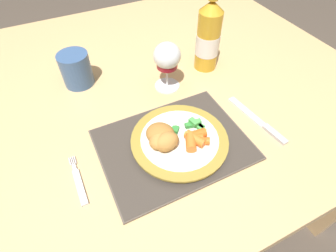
{
  "coord_description": "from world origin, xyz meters",
  "views": [
    {
      "loc": [
        -0.2,
        -0.6,
        1.24
      ],
      "look_at": [
        -0.02,
        -0.23,
        0.78
      ],
      "focal_mm": 28.0,
      "sensor_mm": 36.0,
      "label": 1
    }
  ],
  "objects_px": {
    "dining_table": "(143,101)",
    "dinner_plate": "(179,141)",
    "bottle": "(208,37)",
    "drinking_cup": "(76,69)",
    "fork": "(79,183)",
    "table_knife": "(261,123)",
    "wine_glass": "(167,58)"
  },
  "relations": [
    {
      "from": "dining_table",
      "to": "dinner_plate",
      "type": "relative_size",
      "value": 5.9
    },
    {
      "from": "bottle",
      "to": "drinking_cup",
      "type": "relative_size",
      "value": 2.74
    },
    {
      "from": "fork",
      "to": "table_knife",
      "type": "height_order",
      "value": "table_knife"
    },
    {
      "from": "dinner_plate",
      "to": "dining_table",
      "type": "bearing_deg",
      "value": 88.32
    },
    {
      "from": "dining_table",
      "to": "wine_glass",
      "type": "distance_m",
      "value": 0.19
    },
    {
      "from": "table_knife",
      "to": "fork",
      "type": "bearing_deg",
      "value": 175.8
    },
    {
      "from": "dining_table",
      "to": "fork",
      "type": "distance_m",
      "value": 0.37
    },
    {
      "from": "dining_table",
      "to": "drinking_cup",
      "type": "xyz_separation_m",
      "value": [
        -0.17,
        0.08,
        0.13
      ]
    },
    {
      "from": "wine_glass",
      "to": "bottle",
      "type": "xyz_separation_m",
      "value": [
        0.15,
        0.04,
        0.01
      ]
    },
    {
      "from": "fork",
      "to": "wine_glass",
      "type": "xyz_separation_m",
      "value": [
        0.31,
        0.21,
        0.09
      ]
    },
    {
      "from": "drinking_cup",
      "to": "dinner_plate",
      "type": "bearing_deg",
      "value": -65.18
    },
    {
      "from": "fork",
      "to": "bottle",
      "type": "height_order",
      "value": "bottle"
    },
    {
      "from": "dining_table",
      "to": "bottle",
      "type": "height_order",
      "value": "bottle"
    },
    {
      "from": "dinner_plate",
      "to": "table_knife",
      "type": "bearing_deg",
      "value": -8.3
    },
    {
      "from": "dining_table",
      "to": "fork",
      "type": "bearing_deg",
      "value": -133.6
    },
    {
      "from": "table_knife",
      "to": "wine_glass",
      "type": "xyz_separation_m",
      "value": [
        -0.15,
        0.25,
        0.09
      ]
    },
    {
      "from": "drinking_cup",
      "to": "fork",
      "type": "bearing_deg",
      "value": -103.79
    },
    {
      "from": "dining_table",
      "to": "dinner_plate",
      "type": "distance_m",
      "value": 0.28
    },
    {
      "from": "dinner_plate",
      "to": "bottle",
      "type": "height_order",
      "value": "bottle"
    },
    {
      "from": "table_knife",
      "to": "bottle",
      "type": "bearing_deg",
      "value": 89.63
    },
    {
      "from": "dinner_plate",
      "to": "fork",
      "type": "xyz_separation_m",
      "value": [
        -0.24,
        0.0,
        -0.01
      ]
    },
    {
      "from": "fork",
      "to": "drinking_cup",
      "type": "bearing_deg",
      "value": 76.21
    },
    {
      "from": "bottle",
      "to": "dinner_plate",
      "type": "bearing_deg",
      "value": -131.91
    },
    {
      "from": "bottle",
      "to": "fork",
      "type": "bearing_deg",
      "value": -151.99
    },
    {
      "from": "bottle",
      "to": "table_knife",
      "type": "bearing_deg",
      "value": -90.37
    },
    {
      "from": "bottle",
      "to": "wine_glass",
      "type": "bearing_deg",
      "value": -166.37
    },
    {
      "from": "dinner_plate",
      "to": "drinking_cup",
      "type": "relative_size",
      "value": 2.35
    },
    {
      "from": "fork",
      "to": "wine_glass",
      "type": "relative_size",
      "value": 0.92
    },
    {
      "from": "wine_glass",
      "to": "bottle",
      "type": "relative_size",
      "value": 0.53
    },
    {
      "from": "dining_table",
      "to": "drinking_cup",
      "type": "height_order",
      "value": "drinking_cup"
    },
    {
      "from": "wine_glass",
      "to": "dining_table",
      "type": "bearing_deg",
      "value": 140.76
    },
    {
      "from": "dining_table",
      "to": "fork",
      "type": "relative_size",
      "value": 10.43
    }
  ]
}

